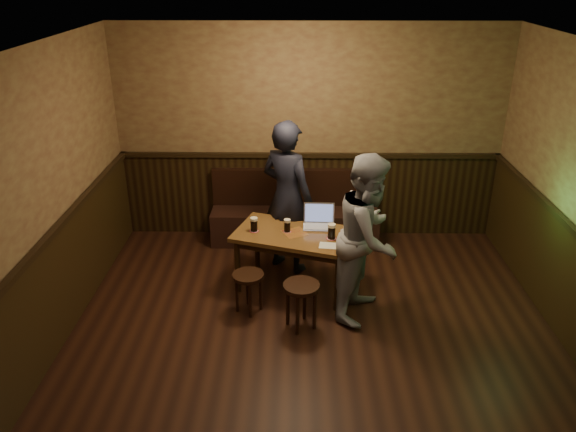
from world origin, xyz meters
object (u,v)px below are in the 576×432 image
Objects in this scene: bench at (295,219)px; person_suit at (287,197)px; pint_right at (332,231)px; stool_right at (301,293)px; laptop at (319,221)px; pint_mid at (287,226)px; pub_table at (295,240)px; person_grey at (368,237)px; stool_left at (248,281)px; pint_left at (254,224)px.

bench is 1.19× the size of person_suit.
person_suit is (-0.49, 0.62, 0.14)m from pint_right.
laptop reaches higher than stool_right.
pint_right is 0.81m from person_suit.
pint_mid is at bearing -93.98° from bench.
stool_right is 2.86× the size of pint_right.
pub_table is 2.92× the size of stool_right.
pub_table is at bearing -16.20° from pint_mid.
pub_table is at bearing 82.23° from person_grey.
pint_left is (0.03, 0.53, 0.42)m from stool_left.
person_grey is at bearing -14.03° from pub_table.
pint_left is 0.74m from laptop.
pint_mid is at bearing 100.92° from stool_right.
pint_right is 0.10× the size of person_grey.
stool_left is 0.67m from pint_left.
laptop is at bearing 60.40° from person_grey.
pint_mid is 0.87× the size of pint_right.
pint_right is at bearing -11.58° from pint_left.
pint_mid reaches higher than stool_right.
bench is 1.28m from pint_mid.
pub_table is at bearing 95.25° from stool_right.
pint_left is 0.87m from pint_right.
pint_right is (0.40, -1.35, 0.47)m from bench.
laptop is 0.82m from person_grey.
person_grey reaches higher than laptop.
stool_right is 1.04m from laptop.
pint_left is 1.08× the size of pint_mid.
bench is at bearing -62.07° from person_suit.
pint_right is 0.09× the size of person_suit.
stool_right is at bearing -66.90° from pub_table.
laptop is at bearing 111.37° from pint_right.
person_suit is at bearing 118.36° from pub_table.
pub_table is 8.37× the size of pint_right.
person_grey is (0.35, -0.33, 0.10)m from pint_right.
person_grey reaches higher than stool_left.
laptop reaches higher than pint_mid.
person_suit reaches higher than pint_mid.
person_grey is (0.84, -0.49, 0.11)m from pint_mid.
bench is 4.88× the size of stool_left.
pint_left is at bearing 91.37° from person_grey.
pint_right is 0.49m from person_grey.
pub_table is 0.37m from laptop.
stool_left is 0.24× the size of person_suit.
stool_right is at bearing -26.99° from stool_left.
stool_left is 0.77m from pint_mid.
stool_right is 0.89m from pint_mid.
pint_left is at bearing 86.48° from stool_left.
stool_right is at bearing -99.32° from laptop.
pint_right is at bearing -66.03° from laptop.
bench is 0.96m from person_suit.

